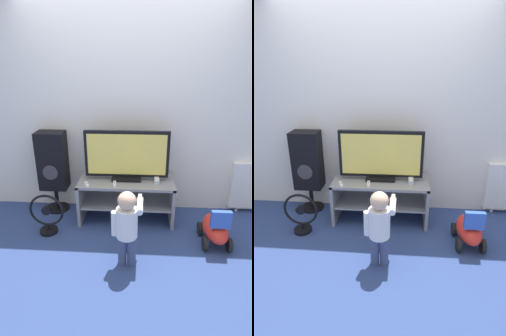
% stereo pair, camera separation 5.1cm
% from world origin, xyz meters
% --- Properties ---
extents(ground_plane, '(16.00, 16.00, 0.00)m').
position_xyz_m(ground_plane, '(0.00, 0.00, 0.00)').
color(ground_plane, navy).
extents(wall_back, '(10.00, 0.06, 2.60)m').
position_xyz_m(wall_back, '(0.00, 0.59, 1.30)').
color(wall_back, silver).
rests_on(wall_back, ground_plane).
extents(tv_stand, '(1.13, 0.51, 0.52)m').
position_xyz_m(tv_stand, '(0.00, 0.25, 0.34)').
color(tv_stand, gray).
rests_on(tv_stand, ground_plane).
extents(television, '(0.98, 0.20, 0.59)m').
position_xyz_m(television, '(0.00, 0.28, 0.81)').
color(television, black).
rests_on(television, tv_stand).
extents(game_console, '(0.05, 0.17, 0.05)m').
position_xyz_m(game_console, '(0.36, 0.23, 0.55)').
color(game_console, white).
rests_on(game_console, tv_stand).
extents(remote_primary, '(0.08, 0.13, 0.03)m').
position_xyz_m(remote_primary, '(-0.44, 0.08, 0.53)').
color(remote_primary, white).
rests_on(remote_primary, tv_stand).
extents(remote_secondary, '(0.05, 0.13, 0.03)m').
position_xyz_m(remote_secondary, '(-0.13, 0.11, 0.53)').
color(remote_secondary, white).
rests_on(remote_secondary, tv_stand).
extents(child, '(0.29, 0.45, 0.78)m').
position_xyz_m(child, '(0.06, -0.55, 0.46)').
color(child, '#3F4C72').
rests_on(child, ground_plane).
extents(speaker_tower, '(0.34, 0.31, 1.05)m').
position_xyz_m(speaker_tower, '(-0.94, 0.42, 0.66)').
color(speaker_tower, black).
rests_on(speaker_tower, ground_plane).
extents(floor_fan, '(0.39, 0.20, 0.48)m').
position_xyz_m(floor_fan, '(-0.88, -0.11, 0.22)').
color(floor_fan, black).
rests_on(floor_fan, ground_plane).
extents(ride_on_toy, '(0.29, 0.50, 0.46)m').
position_xyz_m(ride_on_toy, '(0.98, -0.18, 0.18)').
color(ride_on_toy, red).
rests_on(ride_on_toy, ground_plane).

